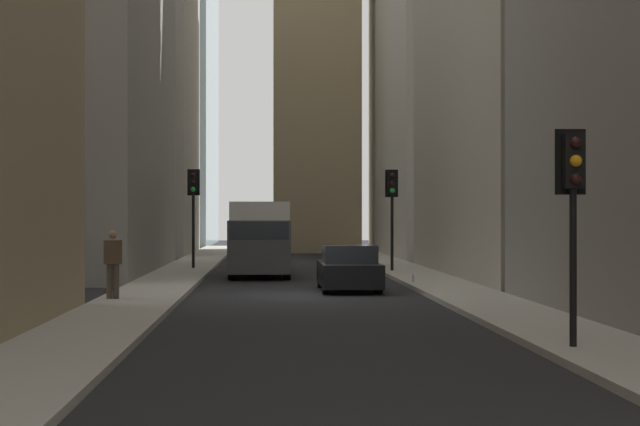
{
  "coord_description": "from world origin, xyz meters",
  "views": [
    {
      "loc": [
        -29.72,
        1.09,
        2.3
      ],
      "look_at": [
        10.72,
        -0.98,
        2.43
      ],
      "focal_mm": 57.29,
      "sensor_mm": 36.0,
      "label": 1
    }
  ],
  "objects_px": {
    "traffic_light_foreground": "(573,186)",
    "traffic_light_far_junction": "(193,195)",
    "sedan_black": "(349,269)",
    "discarded_bottle": "(413,279)",
    "delivery_truck": "(260,238)",
    "traffic_light_midblock": "(392,196)",
    "pedestrian": "(113,261)"
  },
  "relations": [
    {
      "from": "traffic_light_foreground",
      "to": "traffic_light_far_junction",
      "type": "distance_m",
      "value": 27.46
    },
    {
      "from": "delivery_truck",
      "to": "traffic_light_far_junction",
      "type": "distance_m",
      "value": 4.97
    },
    {
      "from": "discarded_bottle",
      "to": "traffic_light_foreground",
      "type": "bearing_deg",
      "value": -178.9
    },
    {
      "from": "delivery_truck",
      "to": "traffic_light_midblock",
      "type": "bearing_deg",
      "value": -77.25
    },
    {
      "from": "delivery_truck",
      "to": "sedan_black",
      "type": "bearing_deg",
      "value": -160.32
    },
    {
      "from": "traffic_light_foreground",
      "to": "traffic_light_midblock",
      "type": "xyz_separation_m",
      "value": [
        23.68,
        0.12,
        0.3
      ]
    },
    {
      "from": "traffic_light_midblock",
      "to": "sedan_black",
      "type": "bearing_deg",
      "value": 164.85
    },
    {
      "from": "delivery_truck",
      "to": "traffic_light_midblock",
      "type": "relative_size",
      "value": 1.61
    },
    {
      "from": "sedan_black",
      "to": "traffic_light_foreground",
      "type": "distance_m",
      "value": 15.03
    },
    {
      "from": "delivery_truck",
      "to": "traffic_light_foreground",
      "type": "distance_m",
      "value": 23.16
    },
    {
      "from": "traffic_light_midblock",
      "to": "traffic_light_foreground",
      "type": "bearing_deg",
      "value": -179.7
    },
    {
      "from": "delivery_truck",
      "to": "sedan_black",
      "type": "height_order",
      "value": "delivery_truck"
    },
    {
      "from": "sedan_black",
      "to": "delivery_truck",
      "type": "bearing_deg",
      "value": 19.68
    },
    {
      "from": "traffic_light_foreground",
      "to": "discarded_bottle",
      "type": "distance_m",
      "value": 16.65
    },
    {
      "from": "traffic_light_foreground",
      "to": "traffic_light_far_junction",
      "type": "relative_size",
      "value": 0.88
    },
    {
      "from": "discarded_bottle",
      "to": "pedestrian",
      "type": "bearing_deg",
      "value": 125.39
    },
    {
      "from": "sedan_black",
      "to": "traffic_light_far_junction",
      "type": "height_order",
      "value": "traffic_light_far_junction"
    },
    {
      "from": "sedan_black",
      "to": "discarded_bottle",
      "type": "relative_size",
      "value": 15.93
    },
    {
      "from": "pedestrian",
      "to": "discarded_bottle",
      "type": "bearing_deg",
      "value": -54.61
    },
    {
      "from": "traffic_light_foreground",
      "to": "traffic_light_far_junction",
      "type": "xyz_separation_m",
      "value": [
        26.21,
        8.18,
        0.39
      ]
    },
    {
      "from": "discarded_bottle",
      "to": "sedan_black",
      "type": "bearing_deg",
      "value": 128.53
    },
    {
      "from": "sedan_black",
      "to": "traffic_light_far_junction",
      "type": "bearing_deg",
      "value": 25.91
    },
    {
      "from": "traffic_light_far_junction",
      "to": "discarded_bottle",
      "type": "relative_size",
      "value": 15.31
    },
    {
      "from": "traffic_light_foreground",
      "to": "traffic_light_midblock",
      "type": "distance_m",
      "value": 23.68
    },
    {
      "from": "sedan_black",
      "to": "traffic_light_far_junction",
      "type": "xyz_separation_m",
      "value": [
        11.55,
        5.61,
        2.51
      ]
    },
    {
      "from": "pedestrian",
      "to": "delivery_truck",
      "type": "bearing_deg",
      "value": -16.92
    },
    {
      "from": "traffic_light_far_junction",
      "to": "delivery_truck",
      "type": "bearing_deg",
      "value": -142.93
    },
    {
      "from": "discarded_bottle",
      "to": "traffic_light_midblock",
      "type": "bearing_deg",
      "value": -1.52
    },
    {
      "from": "delivery_truck",
      "to": "traffic_light_midblock",
      "type": "distance_m",
      "value": 5.62
    },
    {
      "from": "pedestrian",
      "to": "sedan_black",
      "type": "bearing_deg",
      "value": -55.76
    },
    {
      "from": "delivery_truck",
      "to": "discarded_bottle",
      "type": "relative_size",
      "value": 23.93
    },
    {
      "from": "delivery_truck",
      "to": "pedestrian",
      "type": "height_order",
      "value": "delivery_truck"
    }
  ]
}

